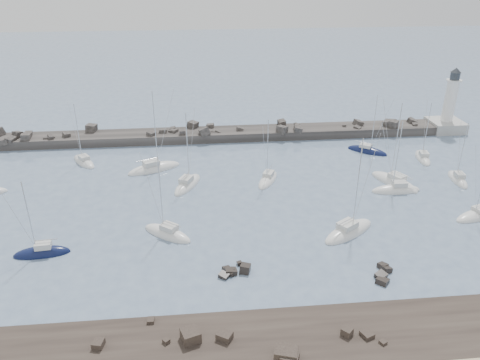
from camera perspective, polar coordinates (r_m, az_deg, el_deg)
The scene contains 19 objects.
ground at distance 66.03m, azimuth 2.10°, elevation -6.43°, with size 400.00×400.00×0.00m, color slate.
rock_shelf at distance 49.06m, azimuth 5.59°, elevation -20.13°, with size 140.00×12.00×2.04m.
rock_cluster_near at distance 58.33m, azimuth -0.63°, elevation -11.09°, with size 4.26×3.47×1.60m.
rock_cluster_far at distance 60.46m, azimuth 17.05°, elevation -10.98°, with size 3.01×4.64×1.38m.
breakwater at distance 99.63m, azimuth -5.25°, elevation 5.15°, with size 115.00×7.28×4.98m.
lighthouse at distance 112.94m, azimuth 23.91°, elevation 7.02°, with size 7.00×7.00×14.60m.
sailboat_1 at distance 92.45m, azimuth -18.48°, elevation 2.09°, with size 6.24×7.65×12.15m.
sailboat_2 at distance 66.68m, azimuth -22.98°, elevation -8.22°, with size 7.32×2.87×11.65m.
sailboat_3 at distance 79.31m, azimuth -6.42°, elevation -0.61°, with size 6.00×8.83×13.62m.
sailboat_4 at distance 86.17m, azimuth -10.43°, elevation 1.33°, with size 10.25×6.88×15.64m.
sailboat_5 at distance 66.18m, azimuth -8.83°, elevation -6.52°, with size 7.81×6.82×12.82m.
sailboat_6 at distance 80.75m, azimuth 3.41°, elevation -0.00°, with size 5.45×7.91×12.17m.
sailboat_7 at distance 67.59m, azimuth 13.09°, elevation -6.19°, with size 9.55×7.76×15.14m.
sailboat_8 at distance 96.04m, azimuth 15.23°, elevation 3.42°, with size 7.78×6.87×12.61m.
sailboat_9 at distance 81.19m, azimuth 18.48°, elevation -1.22°, with size 8.20×2.62×13.14m.
sailboat_10 at distance 83.98m, azimuth 18.26°, elevation -0.27°, with size 7.10×9.79×15.08m.
sailboat_11 at distance 78.30m, azimuth 26.99°, elevation -3.89°, with size 8.73×5.19×13.11m.
sailboat_12 at distance 95.93m, azimuth 21.37°, elevation 2.49°, with size 3.67×7.64×11.74m.
sailboat_13 at distance 88.99m, azimuth 24.99°, elevation 0.02°, with size 2.95×7.12×11.20m.
Camera 1 is at (-7.89, -55.35, 35.12)m, focal length 35.00 mm.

